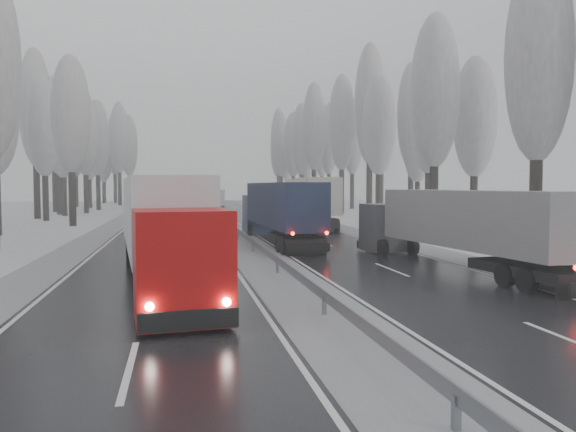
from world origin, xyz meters
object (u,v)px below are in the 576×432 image
object	(u,v)px
truck_cream_box	(309,198)
box_truck_distant	(216,198)
truck_red_red	(170,206)
truck_grey_tarp	(455,223)
truck_red_white	(162,222)
truck_blue_box	(279,208)

from	to	relation	value
truck_cream_box	box_truck_distant	bearing A→B (deg)	99.68
box_truck_distant	truck_red_red	distance (m)	64.84
truck_red_red	truck_cream_box	bearing A→B (deg)	39.05
truck_grey_tarp	box_truck_distant	bearing A→B (deg)	86.75
truck_cream_box	truck_red_white	distance (m)	31.23
truck_grey_tarp	truck_blue_box	bearing A→B (deg)	107.57
truck_blue_box	truck_cream_box	world-z (taller)	truck_cream_box
truck_grey_tarp	truck_red_red	distance (m)	20.28
truck_grey_tarp	truck_red_red	xyz separation A→B (m)	(-12.97, 15.58, 0.30)
truck_blue_box	box_truck_distant	size ratio (longest dim) A/B	1.92
truck_grey_tarp	truck_blue_box	size ratio (longest dim) A/B	0.91
truck_red_white	truck_blue_box	bearing A→B (deg)	57.17
truck_grey_tarp	truck_blue_box	world-z (taller)	truck_blue_box
box_truck_distant	truck_red_white	world-z (taller)	truck_red_white
box_truck_distant	truck_red_white	size ratio (longest dim) A/B	0.50
truck_blue_box	truck_red_red	bearing A→B (deg)	156.35
truck_red_white	truck_red_red	size ratio (longest dim) A/B	1.01
truck_red_white	truck_red_red	world-z (taller)	truck_red_white
truck_grey_tarp	truck_red_white	xyz separation A→B (m)	(-13.04, -1.39, 0.31)
truck_blue_box	box_truck_distant	distance (m)	67.20
truck_red_white	truck_red_red	bearing A→B (deg)	83.62
truck_grey_tarp	truck_cream_box	world-z (taller)	truck_cream_box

